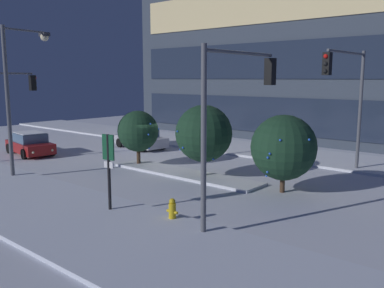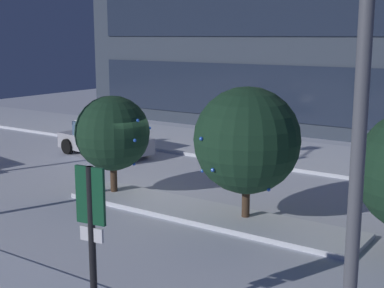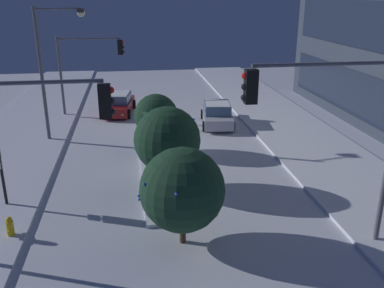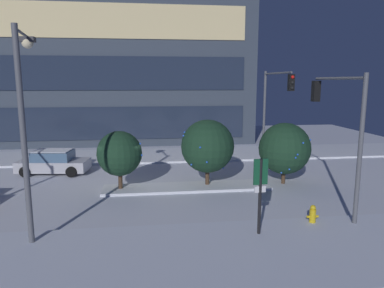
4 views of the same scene
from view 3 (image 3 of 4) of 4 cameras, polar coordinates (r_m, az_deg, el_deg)
name	(u,v)px [view 3 (image 3 of 4)]	position (r m, az deg, el deg)	size (l,w,h in m)	color
ground	(166,151)	(23.19, -3.60, -0.97)	(52.00, 52.00, 0.00)	silver
curb_strip_near	(9,158)	(24.02, -23.68, -1.75)	(52.00, 5.20, 0.14)	silver
curb_strip_far	(308,143)	(25.17, 15.51, 0.18)	(52.00, 5.20, 0.14)	silver
median_strip	(161,176)	(19.91, -4.22, -4.39)	(9.00, 1.80, 0.14)	silver
car_near	(118,104)	(30.81, -9.99, 5.40)	(4.53, 2.52, 1.49)	maroon
car_far	(217,114)	(27.71, 3.44, 4.06)	(4.53, 2.47, 1.49)	#B7B7C1
traffic_light_corner_far_right	(336,120)	(13.63, 19.05, 3.11)	(0.32, 5.13, 6.47)	#565960
traffic_light_corner_near_right	(28,139)	(13.04, -21.47, 0.68)	(0.32, 4.37, 6.07)	#565960
traffic_light_corner_near_left	(87,60)	(30.17, -14.06, 11.00)	(0.32, 4.52, 5.53)	#565960
street_lamp_arched	(53,56)	(25.04, -18.34, 11.33)	(0.74, 2.73, 7.58)	#565960
fire_hydrant	(10,228)	(16.36, -23.49, -10.45)	(0.48, 0.26, 0.86)	gold
parking_info_sign	(0,163)	(18.12, -24.64, -2.40)	(0.55, 0.13, 2.99)	black
decorated_tree_median	(167,140)	(18.04, -3.39, 0.57)	(2.89, 2.89, 3.72)	#473323
decorated_tree_left_of_median	(156,116)	(22.57, -4.90, 3.82)	(2.38, 2.36, 3.21)	#473323
decorated_tree_right_of_median	(182,190)	(14.09, -1.33, -6.24)	(2.89, 2.95, 3.47)	#473323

